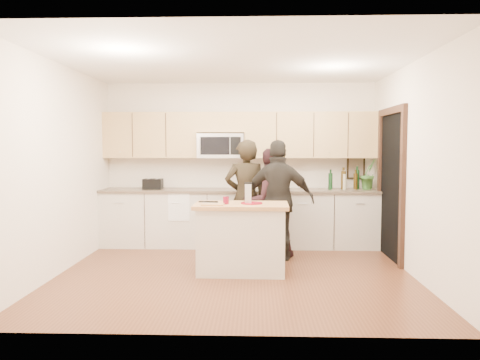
{
  "coord_description": "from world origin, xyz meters",
  "views": [
    {
      "loc": [
        0.27,
        -5.93,
        1.62
      ],
      "look_at": [
        0.06,
        0.35,
        1.19
      ],
      "focal_mm": 35.0,
      "sensor_mm": 36.0,
      "label": 1
    }
  ],
  "objects_px": {
    "woman_right": "(279,200)",
    "woman_center": "(269,203)",
    "woman_left": "(246,198)",
    "toaster": "(153,184)",
    "island": "(241,238)"
  },
  "relations": [
    {
      "from": "toaster",
      "to": "woman_center",
      "type": "bearing_deg",
      "value": -20.34
    },
    {
      "from": "woman_left",
      "to": "woman_right",
      "type": "xyz_separation_m",
      "value": [
        0.48,
        -0.29,
        -0.0
      ]
    },
    {
      "from": "island",
      "to": "woman_right",
      "type": "bearing_deg",
      "value": 55.38
    },
    {
      "from": "woman_left",
      "to": "woman_right",
      "type": "bearing_deg",
      "value": 142.87
    },
    {
      "from": "toaster",
      "to": "woman_right",
      "type": "distance_m",
      "value": 2.22
    },
    {
      "from": "toaster",
      "to": "woman_center",
      "type": "height_order",
      "value": "woman_center"
    },
    {
      "from": "woman_right",
      "to": "woman_center",
      "type": "bearing_deg",
      "value": -50.79
    },
    {
      "from": "toaster",
      "to": "woman_center",
      "type": "distance_m",
      "value": 2.03
    },
    {
      "from": "toaster",
      "to": "woman_right",
      "type": "bearing_deg",
      "value": -23.82
    },
    {
      "from": "woman_right",
      "to": "woman_left",
      "type": "bearing_deg",
      "value": -26.11
    },
    {
      "from": "woman_left",
      "to": "woman_center",
      "type": "xyz_separation_m",
      "value": [
        0.35,
        -0.1,
        -0.07
      ]
    },
    {
      "from": "woman_center",
      "to": "woman_left",
      "type": "bearing_deg",
      "value": -31.19
    },
    {
      "from": "island",
      "to": "woman_right",
      "type": "height_order",
      "value": "woman_right"
    },
    {
      "from": "woman_center",
      "to": "woman_right",
      "type": "relative_size",
      "value": 0.93
    },
    {
      "from": "island",
      "to": "woman_right",
      "type": "xyz_separation_m",
      "value": [
        0.52,
        0.72,
        0.41
      ]
    }
  ]
}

